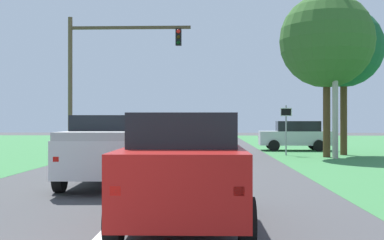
# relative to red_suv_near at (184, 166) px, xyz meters

# --- Properties ---
(ground_plane) EXTENTS (120.00, 120.00, 0.00)m
(ground_plane) POSITION_rel_red_suv_near_xyz_m (-1.27, 8.46, -1.02)
(ground_plane) COLOR #424244
(red_suv_near) EXTENTS (2.17, 4.59, 1.93)m
(red_suv_near) POSITION_rel_red_suv_near_xyz_m (0.00, 0.00, 0.00)
(red_suv_near) COLOR #9E1411
(red_suv_near) RESTS_ON ground_plane
(pickup_truck_lead) EXTENTS (2.38, 5.51, 1.96)m
(pickup_truck_lead) POSITION_rel_red_suv_near_xyz_m (-2.41, 5.48, -0.01)
(pickup_truck_lead) COLOR silver
(pickup_truck_lead) RESTS_ON ground_plane
(traffic_light) EXTENTS (6.79, 0.40, 7.55)m
(traffic_light) POSITION_rel_red_suv_near_xyz_m (-5.52, 18.77, 3.92)
(traffic_light) COLOR brown
(traffic_light) RESTS_ON ground_plane
(keep_moving_sign) EXTENTS (0.60, 0.09, 2.63)m
(keep_moving_sign) POSITION_rel_red_suv_near_xyz_m (4.47, 17.79, 0.65)
(keep_moving_sign) COLOR gray
(keep_moving_sign) RESTS_ON ground_plane
(oak_tree_right) EXTENTS (4.20, 4.20, 7.80)m
(oak_tree_right) POSITION_rel_red_suv_near_xyz_m (7.57, 18.15, 4.66)
(oak_tree_right) COLOR #4C351E
(oak_tree_right) RESTS_ON ground_plane
(crossing_suv_far) EXTENTS (4.31, 2.16, 1.80)m
(crossing_suv_far) POSITION_rel_red_suv_near_xyz_m (5.70, 22.18, -0.08)
(crossing_suv_far) COLOR silver
(crossing_suv_far) RESTS_ON ground_plane
(utility_pole_right) EXTENTS (0.28, 0.28, 9.65)m
(utility_pole_right) POSITION_rel_red_suv_near_xyz_m (6.49, 15.61, 3.80)
(utility_pole_right) COLOR #9E998E
(utility_pole_right) RESTS_ON ground_plane
(extra_tree_1) EXTENTS (4.69, 4.69, 8.17)m
(extra_tree_1) POSITION_rel_red_suv_near_xyz_m (6.29, 16.50, 4.78)
(extra_tree_1) COLOR #4C351E
(extra_tree_1) RESTS_ON ground_plane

